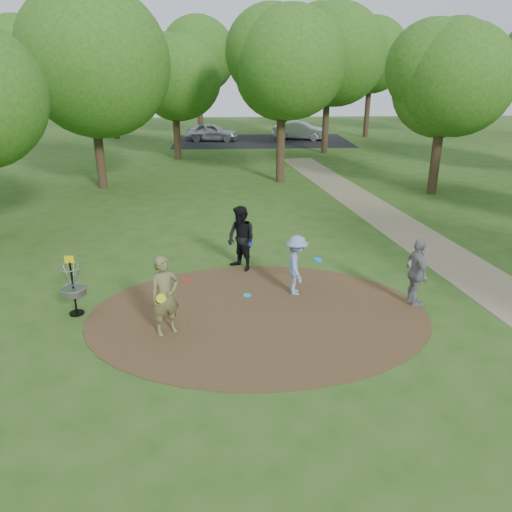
{
  "coord_description": "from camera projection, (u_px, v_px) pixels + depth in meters",
  "views": [
    {
      "loc": [
        -0.64,
        -10.95,
        5.78
      ],
      "look_at": [
        0.0,
        1.2,
        1.1
      ],
      "focal_mm": 35.0,
      "sensor_mm": 36.0,
      "label": 1
    }
  ],
  "objects": [
    {
      "name": "footpath",
      "position": [
        477.0,
        277.0,
        14.49
      ],
      "size": [
        7.55,
        39.89,
        0.01
      ],
      "primitive_type": "cube",
      "rotation": [
        0.0,
        0.0,
        0.14
      ],
      "color": "#8C7A5B",
      "rests_on": "ground"
    },
    {
      "name": "disc_ground_red",
      "position": [
        187.0,
        280.0,
        14.21
      ],
      "size": [
        0.22,
        0.22,
        0.02
      ],
      "primitive_type": "cylinder",
      "color": "red",
      "rests_on": "dirt_clearing"
    },
    {
      "name": "car_right",
      "position": [
        300.0,
        131.0,
        40.83
      ],
      "size": [
        4.65,
        2.84,
        1.45
      ],
      "primitive_type": "imported",
      "rotation": [
        0.0,
        0.0,
        1.25
      ],
      "color": "#ACB0B3",
      "rests_on": "ground"
    },
    {
      "name": "car_left",
      "position": [
        211.0,
        132.0,
        40.08
      ],
      "size": [
        4.28,
        2.03,
        1.41
      ],
      "primitive_type": "imported",
      "rotation": [
        0.0,
        0.0,
        1.48
      ],
      "color": "#A2A7AA",
      "rests_on": "ground"
    },
    {
      "name": "player_walking_with_disc",
      "position": [
        241.0,
        239.0,
        14.71
      ],
      "size": [
        1.17,
        1.2,
        1.95
      ],
      "color": "black",
      "rests_on": "ground"
    },
    {
      "name": "disc_golf_basket",
      "position": [
        72.0,
        282.0,
        12.06
      ],
      "size": [
        0.63,
        0.63,
        1.54
      ],
      "color": "black",
      "rests_on": "ground"
    },
    {
      "name": "disc_ground_cyan",
      "position": [
        247.0,
        295.0,
        13.3
      ],
      "size": [
        0.22,
        0.22,
        0.02
      ],
      "primitive_type": "cylinder",
      "color": "#1CBAE1",
      "rests_on": "dirt_clearing"
    },
    {
      "name": "dirt_clearing",
      "position": [
        259.0,
        315.0,
        12.31
      ],
      "size": [
        8.4,
        8.4,
        0.02
      ],
      "primitive_type": "cylinder",
      "color": "#47301C",
      "rests_on": "ground"
    },
    {
      "name": "ground",
      "position": [
        259.0,
        315.0,
        12.31
      ],
      "size": [
        100.0,
        100.0,
        0.0
      ],
      "primitive_type": "plane",
      "color": "#2D5119",
      "rests_on": "ground"
    },
    {
      "name": "tree_ring",
      "position": [
        306.0,
        76.0,
        19.88
      ],
      "size": [
        37.55,
        45.42,
        9.42
      ],
      "color": "#332316",
      "rests_on": "ground"
    },
    {
      "name": "player_throwing_with_disc",
      "position": [
        296.0,
        265.0,
        13.18
      ],
      "size": [
        1.02,
        1.06,
        1.64
      ],
      "color": "#7B95B8",
      "rests_on": "ground"
    },
    {
      "name": "parking_lot",
      "position": [
        262.0,
        141.0,
        40.37
      ],
      "size": [
        14.0,
        8.0,
        0.01
      ],
      "primitive_type": "cube",
      "color": "black",
      "rests_on": "ground"
    },
    {
      "name": "player_observer_with_disc",
      "position": [
        165.0,
        296.0,
        11.16
      ],
      "size": [
        0.82,
        0.75,
        1.87
      ],
      "color": "olive",
      "rests_on": "ground"
    },
    {
      "name": "player_waiting_with_disc",
      "position": [
        417.0,
        273.0,
        12.52
      ],
      "size": [
        0.51,
        1.07,
        1.78
      ],
      "color": "gray",
      "rests_on": "ground"
    }
  ]
}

